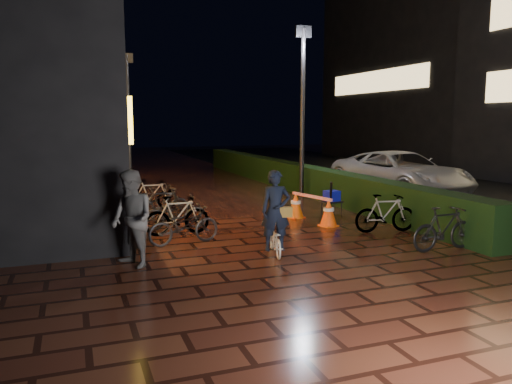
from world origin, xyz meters
name	(u,v)px	position (x,y,z in m)	size (l,w,h in m)	color
ground	(307,246)	(0.00, 0.00, 0.00)	(80.00, 80.00, 0.00)	#381911
asphalt_road	(469,192)	(9.00, 5.00, 0.00)	(11.00, 60.00, 0.01)	black
hedge	(293,176)	(3.30, 8.00, 0.50)	(0.70, 20.00, 1.00)	black
bystander_person	(132,219)	(-3.57, -0.25, 0.87)	(0.85, 0.66, 1.75)	#5B5A5D
van	(400,173)	(6.29, 5.44, 0.77)	(2.52, 5.47, 1.52)	#B3B3B8
lamp_post_hedge	(303,105)	(2.71, 5.98, 3.10)	(0.54, 0.16, 5.63)	black
lamp_post_sf	(128,118)	(-2.57, 9.12, 2.70)	(0.47, 0.20, 4.91)	black
cyclist	(275,224)	(-0.88, -0.40, 0.62)	(0.66, 1.22, 1.67)	white
traffic_barrier	(311,208)	(1.23, 2.26, 0.35)	(0.77, 1.73, 0.70)	#FF500D
cart_assembly	(332,197)	(2.15, 2.86, 0.50)	(0.57, 0.60, 0.98)	black
parked_bikes_storefront	(166,208)	(-2.36, 3.22, 0.43)	(1.75, 4.97, 0.90)	black
parked_bikes_hedge	(413,220)	(2.36, -0.36, 0.45)	(1.65, 2.39, 0.90)	black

